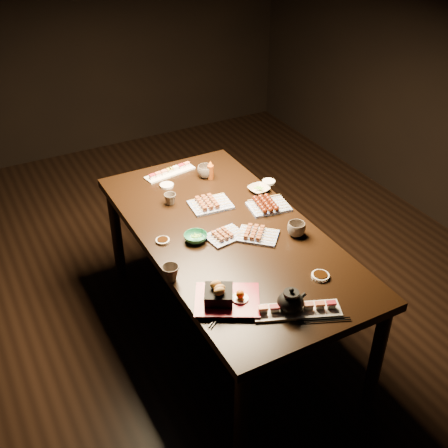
{
  "coord_description": "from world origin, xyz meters",
  "views": [
    {
      "loc": [
        -1.28,
        -2.59,
        2.48
      ],
      "look_at": [
        -0.07,
        -0.33,
        0.77
      ],
      "focal_mm": 45.0,
      "sensor_mm": 36.0,
      "label": 1
    }
  ],
  "objects_px": {
    "dining_table": "(228,285)",
    "yakitori_plate_left": "(211,202)",
    "condiment_bottle": "(210,170)",
    "edamame_bowl_cream": "(259,189)",
    "teacup_near_left": "(170,273)",
    "tempura_tray": "(227,294)",
    "yakitori_plate_right": "(258,233)",
    "teacup_far_left": "(170,199)",
    "yakitori_plate_center": "(225,233)",
    "sushi_platter_near": "(297,308)",
    "teapot": "(291,300)",
    "edamame_bowl_green": "(196,237)",
    "teacup_mid_right": "(296,229)",
    "teacup_far_right": "(205,171)",
    "sushi_platter_far": "(170,171)"
  },
  "relations": [
    {
      "from": "yakitori_plate_left",
      "to": "teapot",
      "type": "relative_size",
      "value": 1.65
    },
    {
      "from": "edamame_bowl_cream",
      "to": "teacup_mid_right",
      "type": "bearing_deg",
      "value": -97.47
    },
    {
      "from": "teapot",
      "to": "yakitori_plate_left",
      "type": "bearing_deg",
      "value": 85.7
    },
    {
      "from": "yakitori_plate_left",
      "to": "teacup_mid_right",
      "type": "height_order",
      "value": "teacup_mid_right"
    },
    {
      "from": "teacup_near_left",
      "to": "condiment_bottle",
      "type": "height_order",
      "value": "condiment_bottle"
    },
    {
      "from": "yakitori_plate_center",
      "to": "yakitori_plate_right",
      "type": "bearing_deg",
      "value": -34.99
    },
    {
      "from": "edamame_bowl_green",
      "to": "teacup_mid_right",
      "type": "bearing_deg",
      "value": -23.0
    },
    {
      "from": "dining_table",
      "to": "yakitori_plate_center",
      "type": "relative_size",
      "value": 9.08
    },
    {
      "from": "teacup_far_right",
      "to": "teapot",
      "type": "xyz_separation_m",
      "value": [
        -0.22,
        -1.29,
        0.02
      ]
    },
    {
      "from": "yakitori_plate_right",
      "to": "teacup_far_right",
      "type": "xyz_separation_m",
      "value": [
        0.05,
        0.73,
        0.01
      ]
    },
    {
      "from": "yakitori_plate_center",
      "to": "edamame_bowl_cream",
      "type": "xyz_separation_m",
      "value": [
        0.41,
        0.33,
        -0.01
      ]
    },
    {
      "from": "tempura_tray",
      "to": "teacup_mid_right",
      "type": "xyz_separation_m",
      "value": [
        0.59,
        0.3,
        -0.02
      ]
    },
    {
      "from": "yakitori_plate_left",
      "to": "teacup_mid_right",
      "type": "bearing_deg",
      "value": -55.41
    },
    {
      "from": "yakitori_plate_left",
      "to": "teacup_near_left",
      "type": "bearing_deg",
      "value": -127.74
    },
    {
      "from": "teacup_mid_right",
      "to": "tempura_tray",
      "type": "bearing_deg",
      "value": -152.67
    },
    {
      "from": "sushi_platter_far",
      "to": "teacup_near_left",
      "type": "distance_m",
      "value": 1.07
    },
    {
      "from": "yakitori_plate_right",
      "to": "condiment_bottle",
      "type": "relative_size",
      "value": 1.72
    },
    {
      "from": "dining_table",
      "to": "yakitori_plate_left",
      "type": "bearing_deg",
      "value": 99.7
    },
    {
      "from": "edamame_bowl_green",
      "to": "tempura_tray",
      "type": "bearing_deg",
      "value": -99.79
    },
    {
      "from": "yakitori_plate_left",
      "to": "dining_table",
      "type": "bearing_deg",
      "value": -91.71
    },
    {
      "from": "sushi_platter_near",
      "to": "condiment_bottle",
      "type": "xyz_separation_m",
      "value": [
        0.22,
        1.28,
        0.04
      ]
    },
    {
      "from": "sushi_platter_far",
      "to": "yakitori_plate_right",
      "type": "bearing_deg",
      "value": 88.83
    },
    {
      "from": "yakitori_plate_center",
      "to": "teacup_far_right",
      "type": "bearing_deg",
      "value": 65.02
    },
    {
      "from": "sushi_platter_near",
      "to": "sushi_platter_far",
      "type": "xyz_separation_m",
      "value": [
        0.02,
        1.46,
        -0.0
      ]
    },
    {
      "from": "dining_table",
      "to": "sushi_platter_near",
      "type": "xyz_separation_m",
      "value": [
        -0.04,
        -0.71,
        0.4
      ]
    },
    {
      "from": "tempura_tray",
      "to": "sushi_platter_far",
      "type": "bearing_deg",
      "value": 107.04
    },
    {
      "from": "edamame_bowl_green",
      "to": "teapot",
      "type": "bearing_deg",
      "value": -78.6
    },
    {
      "from": "yakitori_plate_center",
      "to": "edamame_bowl_green",
      "type": "xyz_separation_m",
      "value": [
        -0.15,
        0.05,
        -0.01
      ]
    },
    {
      "from": "teacup_far_left",
      "to": "yakitori_plate_left",
      "type": "bearing_deg",
      "value": -34.03
    },
    {
      "from": "yakitori_plate_right",
      "to": "teacup_near_left",
      "type": "xyz_separation_m",
      "value": [
        -0.56,
        -0.11,
        0.01
      ]
    },
    {
      "from": "edamame_bowl_cream",
      "to": "teacup_far_left",
      "type": "bearing_deg",
      "value": 167.02
    },
    {
      "from": "dining_table",
      "to": "teacup_far_right",
      "type": "xyz_separation_m",
      "value": [
        0.17,
        0.61,
        0.41
      ]
    },
    {
      "from": "edamame_bowl_cream",
      "to": "teacup_near_left",
      "type": "bearing_deg",
      "value": -147.33
    },
    {
      "from": "sushi_platter_near",
      "to": "edamame_bowl_cream",
      "type": "height_order",
      "value": "sushi_platter_near"
    },
    {
      "from": "edamame_bowl_cream",
      "to": "teacup_near_left",
      "type": "xyz_separation_m",
      "value": [
        -0.81,
        -0.52,
        0.03
      ]
    },
    {
      "from": "condiment_bottle",
      "to": "sushi_platter_near",
      "type": "bearing_deg",
      "value": -99.74
    },
    {
      "from": "tempura_tray",
      "to": "teacup_mid_right",
      "type": "bearing_deg",
      "value": 56.28
    },
    {
      "from": "teacup_far_right",
      "to": "teapot",
      "type": "relative_size",
      "value": 0.69
    },
    {
      "from": "edamame_bowl_green",
      "to": "edamame_bowl_cream",
      "type": "height_order",
      "value": "edamame_bowl_green"
    },
    {
      "from": "sushi_platter_far",
      "to": "teapot",
      "type": "bearing_deg",
      "value": 78.85
    },
    {
      "from": "yakitori_plate_right",
      "to": "teacup_mid_right",
      "type": "relative_size",
      "value": 2.17
    },
    {
      "from": "teacup_near_left",
      "to": "teacup_far_left",
      "type": "bearing_deg",
      "value": 66.49
    },
    {
      "from": "dining_table",
      "to": "condiment_bottle",
      "type": "bearing_deg",
      "value": 88.89
    },
    {
      "from": "dining_table",
      "to": "edamame_bowl_green",
      "type": "height_order",
      "value": "edamame_bowl_green"
    },
    {
      "from": "dining_table",
      "to": "yakitori_plate_center",
      "type": "height_order",
      "value": "yakitori_plate_center"
    },
    {
      "from": "yakitori_plate_left",
      "to": "teacup_far_right",
      "type": "bearing_deg",
      "value": 73.6
    },
    {
      "from": "dining_table",
      "to": "tempura_tray",
      "type": "bearing_deg",
      "value": -102.39
    },
    {
      "from": "tempura_tray",
      "to": "edamame_bowl_cream",
      "type": "bearing_deg",
      "value": 79.67
    },
    {
      "from": "teapot",
      "to": "edamame_bowl_green",
      "type": "bearing_deg",
      "value": 102.39
    },
    {
      "from": "yakitori_plate_left",
      "to": "teacup_far_left",
      "type": "distance_m",
      "value": 0.24
    }
  ]
}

